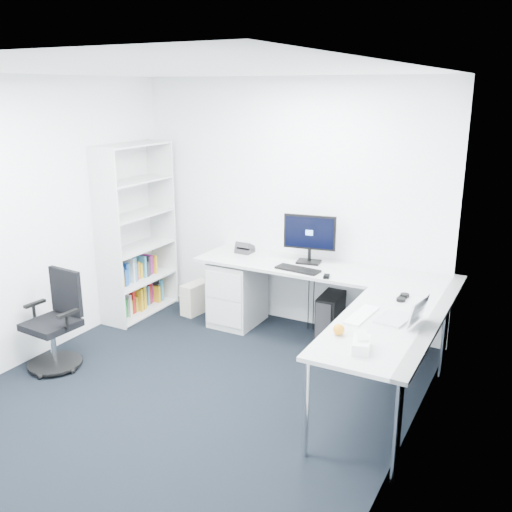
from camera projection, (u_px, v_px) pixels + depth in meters
The scene contains 21 objects.
ground at pixel (183, 402), 4.86m from camera, with size 4.20×4.20×0.00m, color black.
ceiling at pixel (169, 70), 4.10m from camera, with size 4.20×4.20×0.00m, color white.
wall_back at pixel (289, 204), 6.26m from camera, with size 3.60×0.02×2.70m, color white.
wall_left at pixel (18, 225), 5.29m from camera, with size 0.02×4.20×2.70m, color white.
wall_right at pixel (405, 286), 3.67m from camera, with size 0.02×4.20×2.70m, color white.
l_desk at pixel (308, 315), 5.69m from camera, with size 2.73×1.53×0.80m, color #B2B4B5, non-canonical shape.
drawer_pedestal at pixel (238, 292), 6.42m from camera, with size 0.48×0.60×0.74m, color #B2B4B5.
bookshelf at pixel (136, 231), 6.54m from camera, with size 0.39×1.00×2.00m, color silver, non-canonical shape.
task_chair at pixel (51, 322), 5.34m from camera, with size 0.52×0.52×0.93m, color black, non-canonical shape.
black_pc_tower at pixel (331, 315), 6.13m from camera, with size 0.21×0.48×0.47m, color black.
beige_pc_tower at pixel (196, 298), 6.77m from camera, with size 0.17×0.39×0.37m, color beige.
power_strip at pixel (370, 342), 5.97m from camera, with size 0.33×0.06×0.04m, color white.
monitor at pixel (309, 239), 5.96m from camera, with size 0.55×0.18×0.53m, color black, non-canonical shape.
black_keyboard at pixel (298, 269), 5.78m from camera, with size 0.46×0.16×0.02m, color black.
mouse at pixel (326, 276), 5.55m from camera, with size 0.06×0.09×0.03m, color black.
desk_phone at pixel (245, 247), 6.40m from camera, with size 0.18×0.18×0.12m, color #2A292C, non-canonical shape.
laptop at pixel (395, 306), 4.52m from camera, with size 0.32×0.31×0.23m, color silver, non-canonical shape.
white_keyboard at pixel (362, 315), 4.62m from camera, with size 0.13×0.46×0.02m, color white.
headphones at pixel (403, 296), 4.99m from camera, with size 0.12×0.19×0.05m, color black, non-canonical shape.
orange_fruit at pixel (339, 330), 4.26m from camera, with size 0.09×0.09×0.09m, color orange.
tissue_box at pixel (361, 345), 4.02m from camera, with size 0.12×0.23×0.08m, color white.
Camera 1 is at (2.58, -3.51, 2.57)m, focal length 40.00 mm.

